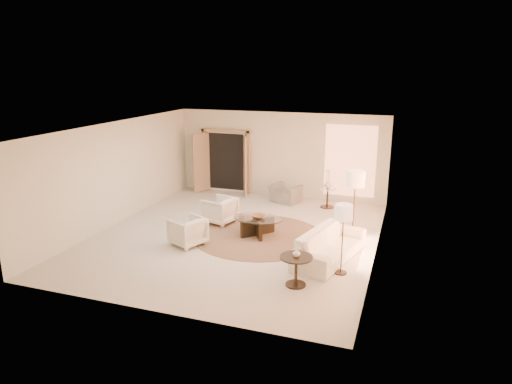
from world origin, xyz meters
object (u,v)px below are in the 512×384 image
(floor_lamp_far, at_px, (344,215))
(side_vase, at_px, (328,184))
(armchair_right, at_px, (187,230))
(bowl, at_px, (258,216))
(floor_lamp_near, at_px, (355,182))
(accent_chair, at_px, (286,191))
(coffee_table, at_px, (258,224))
(armchair_left, at_px, (220,209))
(end_table, at_px, (296,266))
(end_vase, at_px, (296,253))
(sofa, at_px, (330,245))
(side_table, at_px, (327,196))

(floor_lamp_far, distance_m, side_vase, 4.72)
(armchair_right, bearing_deg, bowl, 154.26)
(floor_lamp_far, bearing_deg, floor_lamp_near, 90.00)
(accent_chair, bearing_deg, coffee_table, 109.94)
(armchair_left, height_order, armchair_right, armchair_left)
(accent_chair, height_order, coffee_table, accent_chair)
(accent_chair, distance_m, side_vase, 1.42)
(coffee_table, distance_m, end_table, 2.90)
(armchair_right, distance_m, floor_lamp_far, 3.93)
(floor_lamp_near, bearing_deg, accent_chair, 130.86)
(end_table, bearing_deg, floor_lamp_near, 73.71)
(floor_lamp_near, distance_m, side_vase, 3.11)
(armchair_left, height_order, end_vase, armchair_left)
(accent_chair, bearing_deg, end_table, 125.31)
(end_table, height_order, bowl, end_table)
(floor_lamp_far, relative_size, side_vase, 6.20)
(sofa, xyz_separation_m, accent_chair, (-2.13, 4.00, 0.05))
(end_table, bearing_deg, coffee_table, 124.04)
(side_table, bearing_deg, sofa, -78.83)
(sofa, xyz_separation_m, bowl, (-2.02, 0.89, 0.18))
(accent_chair, relative_size, bowl, 2.55)
(sofa, relative_size, end_vase, 14.54)
(coffee_table, xyz_separation_m, side_vase, (1.25, 2.99, 0.45))
(end_vase, bearing_deg, coffee_table, 124.04)
(armchair_left, height_order, bowl, armchair_left)
(armchair_left, distance_m, bowl, 1.46)
(sofa, bearing_deg, armchair_left, 79.82)
(armchair_right, bearing_deg, end_table, 92.83)
(bowl, distance_m, end_vase, 2.90)
(coffee_table, height_order, floor_lamp_near, floor_lamp_near)
(bowl, bearing_deg, side_table, 67.32)
(end_vase, bearing_deg, accent_chair, 107.49)
(side_table, height_order, side_vase, side_vase)
(sofa, xyz_separation_m, armchair_right, (-3.44, -0.26, 0.05))
(coffee_table, height_order, end_table, end_table)
(floor_lamp_near, height_order, floor_lamp_far, floor_lamp_near)
(bowl, height_order, end_vase, end_vase)
(sofa, relative_size, end_table, 3.48)
(coffee_table, xyz_separation_m, end_vase, (1.62, -2.40, 0.40))
(sofa, bearing_deg, side_table, 25.12)
(side_table, relative_size, floor_lamp_far, 0.41)
(coffee_table, relative_size, end_vase, 9.18)
(armchair_left, relative_size, floor_lamp_near, 0.43)
(armchair_left, relative_size, floor_lamp_far, 0.52)
(armchair_right, height_order, end_vase, end_vase)
(floor_lamp_near, relative_size, end_vase, 11.70)
(armchair_right, distance_m, end_table, 3.28)
(floor_lamp_far, bearing_deg, end_table, -132.17)
(end_vase, relative_size, side_vase, 0.64)
(armchair_right, distance_m, bowl, 1.83)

